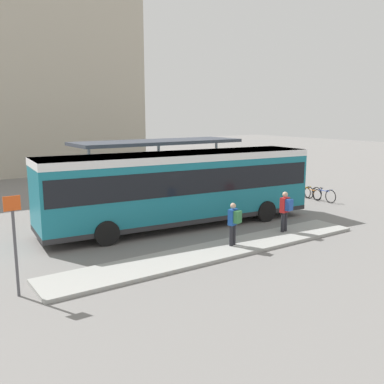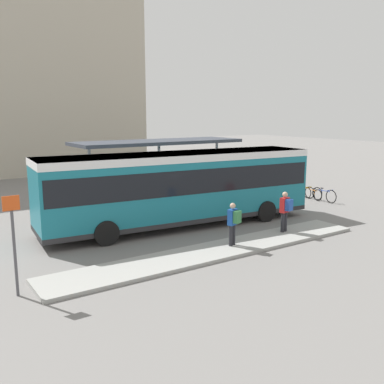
# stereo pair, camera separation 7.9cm
# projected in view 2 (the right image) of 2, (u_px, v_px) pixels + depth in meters

# --- Properties ---
(ground_plane) EXTENTS (120.00, 120.00, 0.00)m
(ground_plane) POSITION_uv_depth(u_px,v_px,m) (181.00, 226.00, 19.08)
(ground_plane) COLOR slate
(curb_island) EXTENTS (12.83, 1.80, 0.12)m
(curb_island) POSITION_uv_depth(u_px,v_px,m) (217.00, 251.00, 15.41)
(curb_island) COLOR #9E9E99
(curb_island) RESTS_ON ground_plane
(city_bus) EXTENTS (12.46, 3.70, 3.25)m
(city_bus) POSITION_uv_depth(u_px,v_px,m) (181.00, 184.00, 18.75)
(city_bus) COLOR #197284
(city_bus) RESTS_ON ground_plane
(pedestrian_waiting) EXTENTS (0.46, 0.49, 1.60)m
(pedestrian_waiting) POSITION_uv_depth(u_px,v_px,m) (233.00, 221.00, 15.65)
(pedestrian_waiting) COLOR #232328
(pedestrian_waiting) RESTS_ON curb_island
(pedestrian_companion) EXTENTS (0.44, 0.48, 1.67)m
(pedestrian_companion) POSITION_uv_depth(u_px,v_px,m) (285.00, 209.00, 17.47)
(pedestrian_companion) COLOR #232328
(pedestrian_companion) RESTS_ON curb_island
(bicycle_blue) EXTENTS (0.48, 1.79, 0.77)m
(bicycle_blue) POSITION_uv_depth(u_px,v_px,m) (324.00, 195.00, 24.22)
(bicycle_blue) COLOR black
(bicycle_blue) RESTS_ON ground_plane
(bicycle_orange) EXTENTS (0.48, 1.57, 0.68)m
(bicycle_orange) POSITION_uv_depth(u_px,v_px,m) (312.00, 194.00, 24.82)
(bicycle_orange) COLOR black
(bicycle_orange) RESTS_ON ground_plane
(bicycle_yellow) EXTENTS (0.48, 1.70, 0.73)m
(bicycle_yellow) POSITION_uv_depth(u_px,v_px,m) (303.00, 191.00, 25.50)
(bicycle_yellow) COLOR black
(bicycle_yellow) RESTS_ON ground_plane
(station_shelter) EXTENTS (9.57, 3.04, 3.46)m
(station_shelter) POSITION_uv_depth(u_px,v_px,m) (159.00, 143.00, 23.85)
(station_shelter) COLOR #383D47
(station_shelter) RESTS_ON ground_plane
(platform_sign) EXTENTS (0.44, 0.08, 2.80)m
(platform_sign) POSITION_uv_depth(u_px,v_px,m) (14.00, 241.00, 11.46)
(platform_sign) COLOR #4C4C51
(platform_sign) RESTS_ON ground_plane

